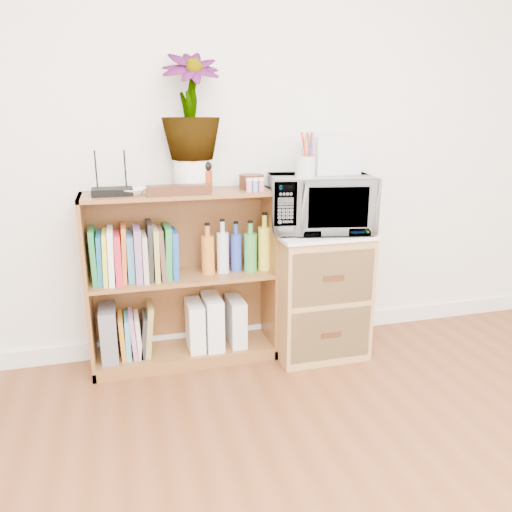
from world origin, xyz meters
name	(u,v)px	position (x,y,z in m)	size (l,w,h in m)	color
skirting_board	(240,334)	(0.00, 2.24, 0.05)	(4.00, 0.02, 0.10)	white
bookshelf	(183,279)	(-0.35, 2.10, 0.47)	(1.00, 0.30, 0.95)	brown
wicker_unit	(316,293)	(0.40, 2.02, 0.35)	(0.50, 0.45, 0.70)	#9E7542
microwave	(320,203)	(0.40, 2.02, 0.87)	(0.54, 0.37, 0.30)	white
pen_cup	(305,167)	(0.27, 1.92, 1.08)	(0.10, 0.10, 0.11)	silver
small_appliance	(332,155)	(0.49, 2.10, 1.12)	(0.25, 0.21, 0.20)	silver
router	(112,192)	(-0.68, 2.08, 0.97)	(0.20, 0.13, 0.04)	black
white_bowl	(133,192)	(-0.58, 2.07, 0.97)	(0.13, 0.13, 0.03)	white
plant_pot	(193,175)	(-0.27, 2.12, 1.03)	(0.19, 0.19, 0.16)	white
potted_plant	(191,106)	(-0.27, 2.12, 1.37)	(0.29, 0.29, 0.52)	#457D32
trinket_box	(179,190)	(-0.36, 2.00, 0.98)	(0.31, 0.08, 0.05)	#331C0E
kokeshi_doll	(208,181)	(-0.21, 2.06, 1.00)	(0.05, 0.05, 0.11)	#9D2B13
wooden_bowl	(251,182)	(0.04, 2.11, 0.99)	(0.13, 0.13, 0.08)	#3B2010
paint_jars	(255,187)	(0.03, 2.01, 0.98)	(0.10, 0.04, 0.05)	pink
file_box	(109,332)	(-0.76, 2.10, 0.21)	(0.09, 0.23, 0.28)	slate
magazine_holder_left	(195,325)	(-0.29, 2.09, 0.20)	(0.09, 0.22, 0.27)	white
magazine_holder_mid	(212,321)	(-0.19, 2.09, 0.22)	(0.09, 0.24, 0.29)	white
magazine_holder_right	(236,321)	(-0.06, 2.09, 0.20)	(0.08, 0.21, 0.27)	silver
cookbooks	(135,254)	(-0.59, 2.10, 0.63)	(0.44, 0.20, 0.30)	#217D3C
liquor_bottles	(237,246)	(-0.04, 2.10, 0.64)	(0.39, 0.07, 0.31)	orange
lower_books	(136,333)	(-0.61, 2.10, 0.19)	(0.19, 0.19, 0.28)	#BA7520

